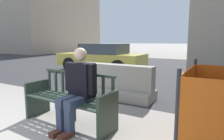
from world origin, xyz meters
The scene contains 5 objects.
street_asphalt centered at (0.00, 8.70, 0.00)m, with size 120.00×12.00×0.01m, color #333335.
street_bench centered at (0.63, 1.33, 0.40)m, with size 1.72×0.62×0.88m.
seated_person centered at (0.88, 1.25, 0.69)m, with size 0.59×0.74×1.31m.
jersey_barrier_centre centered at (0.51, 3.15, 0.34)m, with size 2.01×0.70×0.84m.
car_taxi_near centered at (-2.23, 6.83, 0.65)m, with size 4.17×1.98×1.29m.
Camera 1 is at (2.90, -1.17, 1.43)m, focal length 32.00 mm.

